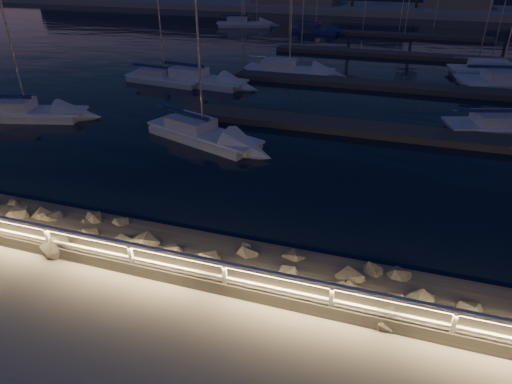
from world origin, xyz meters
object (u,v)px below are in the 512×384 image
at_px(sailboat_g, 499,70).
at_px(sailboat_e, 198,79).
at_px(sailboat_b, 201,132).
at_px(sailboat_f, 163,78).
at_px(sailboat_j, 287,69).
at_px(sailboat_a, 24,111).
at_px(sailboat_n, 314,29).
at_px(guard_rail, 292,284).
at_px(sailboat_m, 243,23).

bearing_deg(sailboat_g, sailboat_e, -164.95).
distance_m(sailboat_b, sailboat_e, 11.64).
relative_size(sailboat_f, sailboat_g, 0.80).
bearing_deg(sailboat_j, sailboat_a, -129.26).
xyz_separation_m(sailboat_f, sailboat_g, (25.29, 10.88, 0.04)).
bearing_deg(sailboat_n, sailboat_a, -93.18).
height_order(sailboat_a, sailboat_b, sailboat_b).
bearing_deg(sailboat_a, sailboat_n, 59.16).
xyz_separation_m(guard_rail, sailboat_n, (-9.67, 50.00, -0.98)).
bearing_deg(sailboat_b, sailboat_e, 135.29).
xyz_separation_m(sailboat_b, sailboat_m, (-11.67, 39.68, 0.04)).
height_order(sailboat_b, sailboat_m, sailboat_m).
relative_size(sailboat_f, sailboat_n, 0.99).
relative_size(sailboat_a, sailboat_n, 1.06).
bearing_deg(sailboat_n, sailboat_e, -85.25).
relative_size(sailboat_e, sailboat_n, 1.13).
relative_size(sailboat_j, sailboat_n, 1.11).
relative_size(sailboat_e, sailboat_f, 1.14).
bearing_deg(sailboat_g, sailboat_j, -172.70).
bearing_deg(sailboat_m, sailboat_g, -48.80).
bearing_deg(sailboat_j, sailboat_n, 94.85).
bearing_deg(sailboat_f, guard_rail, -47.47).
xyz_separation_m(sailboat_g, sailboat_j, (-16.75, -5.23, -0.01)).
bearing_deg(guard_rail, sailboat_n, 100.95).
bearing_deg(sailboat_a, sailboat_b, -15.13).
bearing_deg(sailboat_f, sailboat_n, 84.17).
xyz_separation_m(sailboat_e, sailboat_j, (5.73, 5.30, -0.03)).
bearing_deg(sailboat_e, sailboat_b, -57.92).
relative_size(guard_rail, sailboat_e, 3.46).
distance_m(sailboat_j, sailboat_m, 26.90).
bearing_deg(sailboat_g, guard_rail, -115.81).
relative_size(sailboat_f, sailboat_j, 0.89).
bearing_deg(sailboat_j, sailboat_f, -147.53).
height_order(sailboat_b, sailboat_f, sailboat_b).
relative_size(sailboat_f, sailboat_m, 0.88).
height_order(sailboat_j, sailboat_m, sailboat_m).
xyz_separation_m(sailboat_m, sailboat_n, (10.14, -1.74, -0.05)).
xyz_separation_m(sailboat_b, sailboat_g, (17.49, 21.05, 0.02)).
distance_m(guard_rail, sailboat_f, 27.38).
bearing_deg(sailboat_g, sailboat_a, -154.22).
bearing_deg(sailboat_n, sailboat_m, -177.81).
bearing_deg(guard_rail, sailboat_b, 124.02).
relative_size(sailboat_a, sailboat_m, 0.95).
bearing_deg(sailboat_e, sailboat_m, 109.58).
height_order(sailboat_a, sailboat_n, sailboat_a).
xyz_separation_m(sailboat_b, sailboat_n, (-1.53, 37.94, -0.02)).
bearing_deg(sailboat_e, sailboat_g, 31.80).
distance_m(sailboat_f, sailboat_j, 10.24).
height_order(sailboat_j, sailboat_n, sailboat_j).
relative_size(guard_rail, sailboat_f, 3.95).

